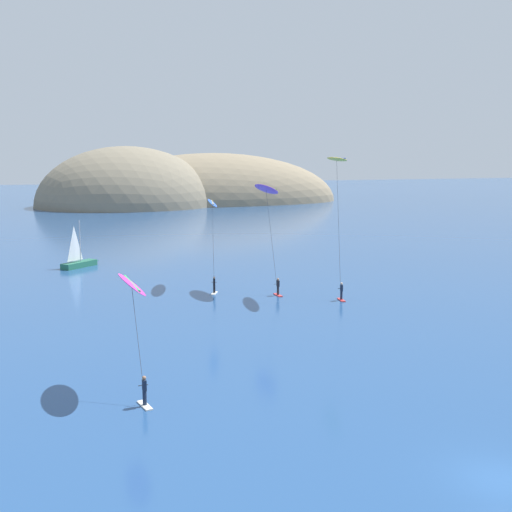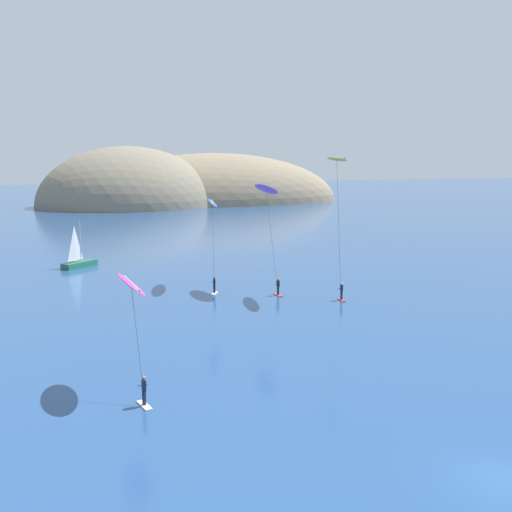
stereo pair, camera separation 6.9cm
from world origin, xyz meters
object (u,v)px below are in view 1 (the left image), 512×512
(sailboat_near, at_px, (81,262))
(kitesurfer_yellow, at_px, (337,170))
(kitesurfer_purple, at_px, (267,196))
(kitesurfer_magenta, at_px, (132,292))
(kitesurfer_blue, at_px, (212,210))

(sailboat_near, xyz_separation_m, kitesurfer_yellow, (22.07, -24.75, 11.42))
(sailboat_near, relative_size, kitesurfer_purple, 0.53)
(kitesurfer_yellow, xyz_separation_m, kitesurfer_magenta, (-22.44, -19.03, -6.30))
(kitesurfer_blue, distance_m, kitesurfer_magenta, 30.19)
(kitesurfer_yellow, bearing_deg, sailboat_near, 131.72)
(kitesurfer_purple, distance_m, kitesurfer_blue, 6.09)
(kitesurfer_yellow, relative_size, kitesurfer_purple, 1.25)
(kitesurfer_yellow, height_order, kitesurfer_purple, kitesurfer_yellow)
(kitesurfer_yellow, relative_size, kitesurfer_blue, 1.48)
(kitesurfer_purple, distance_m, kitesurfer_magenta, 29.44)
(sailboat_near, xyz_separation_m, kitesurfer_purple, (16.70, -20.09, 8.87))
(kitesurfer_magenta, bearing_deg, kitesurfer_yellow, 40.30)
(kitesurfer_yellow, bearing_deg, kitesurfer_blue, 139.93)
(kitesurfer_yellow, height_order, kitesurfer_blue, kitesurfer_yellow)
(kitesurfer_blue, relative_size, kitesurfer_magenta, 1.34)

